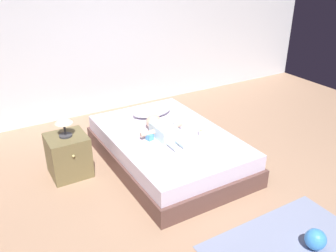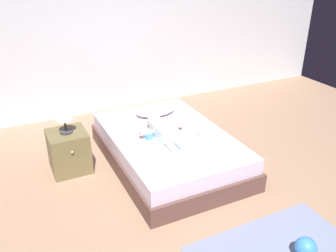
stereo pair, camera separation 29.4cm
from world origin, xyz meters
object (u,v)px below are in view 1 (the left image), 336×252
(toy_block, at_px, (150,137))
(bed, at_px, (168,148))
(lamp, at_px, (64,120))
(pillow, at_px, (152,111))
(nightstand, at_px, (68,155))
(toy_ball, at_px, (316,239))
(baby_bottle, at_px, (201,133))
(toothbrush, at_px, (175,125))
(baby, at_px, (162,129))

(toy_block, bearing_deg, bed, 5.95)
(lamp, bearing_deg, pillow, 10.17)
(nightstand, distance_m, toy_block, 0.93)
(toy_ball, bearing_deg, pillow, 96.40)
(nightstand, bearing_deg, baby_bottle, -22.13)
(nightstand, xyz_separation_m, toy_block, (0.83, -0.38, 0.18))
(toothbrush, height_order, lamp, lamp)
(toy_block, bearing_deg, lamp, 155.63)
(lamp, distance_m, toy_block, 0.95)
(baby_bottle, bearing_deg, pillow, 105.67)
(toothbrush, bearing_deg, lamp, 171.41)
(toothbrush, bearing_deg, toy_ball, -85.05)
(bed, distance_m, toy_block, 0.34)
(bed, distance_m, toothbrush, 0.32)
(bed, relative_size, toy_ball, 10.97)
(baby, height_order, toy_ball, baby)
(nightstand, height_order, toy_block, nightstand)
(bed, relative_size, nightstand, 4.16)
(toothbrush, bearing_deg, baby_bottle, -72.00)
(toy_ball, height_order, toy_block, toy_block)
(bed, height_order, toy_ball, bed)
(lamp, height_order, baby_bottle, lamp)
(pillow, xyz_separation_m, toy_ball, (0.27, -2.41, -0.35))
(nightstand, distance_m, toy_ball, 2.64)
(baby, relative_size, lamp, 2.70)
(toothbrush, bearing_deg, bed, -139.81)
(bed, height_order, nightstand, nightstand)
(toy_ball, bearing_deg, bed, 101.08)
(lamp, relative_size, baby_bottle, 2.56)
(bed, xyz_separation_m, baby_bottle, (0.31, -0.22, 0.22))
(pillow, xyz_separation_m, toothbrush, (0.10, -0.40, -0.05))
(bed, distance_m, pillow, 0.63)
(baby, bearing_deg, pillow, 72.99)
(lamp, bearing_deg, toy_block, -24.37)
(toy_ball, bearing_deg, toy_block, 108.69)
(toy_block, bearing_deg, baby_bottle, -18.68)
(baby, relative_size, toy_block, 8.93)
(baby, distance_m, toy_ball, 1.94)
(baby_bottle, bearing_deg, bed, 144.99)
(toy_ball, height_order, baby_bottle, baby_bottle)
(toothbrush, xyz_separation_m, toy_ball, (0.17, -2.00, -0.29))
(bed, xyz_separation_m, toy_block, (-0.25, -0.03, 0.23))
(pillow, height_order, nightstand, pillow)
(nightstand, xyz_separation_m, toy_ball, (1.45, -2.20, -0.14))
(bed, height_order, baby, baby)
(lamp, distance_m, toy_ball, 2.69)
(toothbrush, xyz_separation_m, baby_bottle, (0.12, -0.38, 0.02))
(bed, xyz_separation_m, nightstand, (-1.09, 0.35, 0.05))
(baby_bottle, bearing_deg, baby, 149.87)
(bed, bearing_deg, pillow, 80.81)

